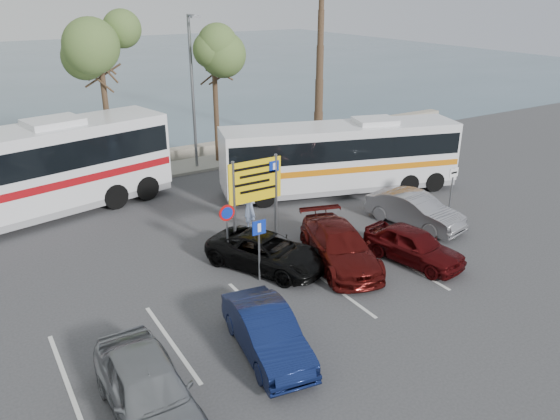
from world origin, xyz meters
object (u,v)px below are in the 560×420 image
coach_bus_left (13,180)px  coach_bus_right (340,159)px  direction_sign (255,188)px  pedestrian_far (344,174)px  car_blue (267,332)px  car_red (414,245)px  car_silver_b (415,210)px  street_lamp_right (193,86)px  suv_black (267,252)px  pedestrian_near (249,207)px  car_silver_a (148,390)px  car_maroon (340,246)px

coach_bus_left → coach_bus_right: coach_bus_left is taller
coach_bus_left → coach_bus_right: (14.00, -4.00, -0.29)m
direction_sign → pedestrian_far: 7.70m
coach_bus_right → car_blue: bearing=-135.6°
coach_bus_right → car_red: coach_bus_right is taller
direction_sign → car_silver_b: direction_sign is taller
street_lamp_right → suv_black: street_lamp_right is taller
pedestrian_near → car_blue: bearing=35.3°
car_silver_b → pedestrian_near: bearing=139.1°
car_silver_a → suv_black: 7.85m
car_blue → coach_bus_right: bearing=53.0°
car_silver_b → car_blue: bearing=-167.9°
car_blue → car_silver_b: 10.62m
direction_sign → car_silver_b: (6.70, -1.70, -1.73)m
street_lamp_right → coach_bus_right: size_ratio=0.69×
car_silver_a → car_red: size_ratio=1.16×
car_red → pedestrian_far: size_ratio=2.29×
car_blue → suv_black: (2.50, 4.32, -0.04)m
car_silver_b → car_maroon: bearing=-178.8°
pedestrian_far → street_lamp_right: bearing=-9.3°
suv_black → car_blue: bearing=-147.1°
coach_bus_right → coach_bus_left: bearing=164.1°
car_blue → pedestrian_far: bearing=52.2°
suv_black → car_silver_b: bearing=-27.1°
coach_bus_left → car_red: 16.46m
car_silver_a → car_maroon: (8.45, 3.89, -0.06)m
car_silver_a → suv_black: car_silver_a is taller
suv_black → coach_bus_right: bearing=8.5°
coach_bus_left → car_maroon: (9.40, -10.11, -1.25)m
coach_bus_right → pedestrian_far: 0.86m
coach_bus_left → car_silver_a: bearing=-86.1°
car_blue → suv_black: 4.99m
street_lamp_right → car_silver_a: street_lamp_right is taller
pedestrian_near → pedestrian_far: pedestrian_near is taller
direction_sign → pedestrian_near: direction_sign is taller
car_silver_a → car_blue: bearing=11.9°
pedestrian_near → car_maroon: bearing=76.4°
pedestrian_near → car_red: bearing=93.0°
car_blue → car_silver_b: bearing=32.5°
car_maroon → street_lamp_right: bearing=106.1°
coach_bus_right → car_maroon: 7.71m
street_lamp_right → car_blue: (-5.00, -16.34, -3.94)m
direction_sign → car_silver_b: 7.12m
coach_bus_left → pedestrian_near: size_ratio=7.27×
car_silver_a → car_red: (10.85, 2.60, -0.11)m
car_silver_b → coach_bus_left: bearing=135.8°
coach_bus_right → pedestrian_far: (0.27, -0.00, -0.82)m
street_lamp_right → car_silver_b: street_lamp_right is taller
car_red → pedestrian_far: pedestrian_far is taller
car_blue → pedestrian_near: bearing=73.4°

